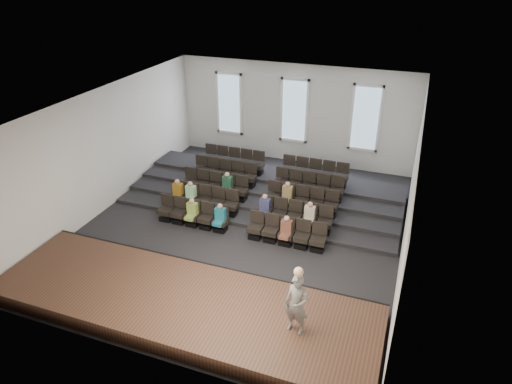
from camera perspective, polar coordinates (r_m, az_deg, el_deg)
ground at (r=18.12m, az=-1.57°, el=-4.33°), size 14.00×14.00×0.00m
ceiling at (r=16.06m, az=-1.80°, el=11.04°), size 12.00×14.00×0.02m
wall_back at (r=23.17m, az=4.82°, el=9.67°), size 12.00×0.04×5.00m
wall_front at (r=11.65m, az=-14.75°, el=-10.86°), size 12.00×0.04×5.00m
wall_left at (r=19.81m, az=-18.16°, el=5.23°), size 0.04×14.00×5.00m
wall_right at (r=15.93m, az=18.89°, el=-0.39°), size 0.04×14.00×5.00m
stage at (r=14.29m, az=-9.33°, el=-13.60°), size 11.80×3.60×0.50m
stage_lip at (r=15.48m, az=-6.18°, el=-9.63°), size 11.80×0.06×0.52m
risers at (r=20.62m, az=1.65°, el=0.50°), size 11.80×4.80×0.60m
seating_rows at (r=19.03m, az=0.10°, el=-0.29°), size 6.80×4.70×1.67m
windows at (r=23.04m, az=4.80°, el=10.10°), size 8.44×0.10×3.24m
audience at (r=18.09m, az=-2.24°, el=-1.42°), size 6.05×2.64×1.10m
speaker at (r=12.38m, az=5.13°, el=-13.81°), size 0.72×0.53×1.80m
mic_stand at (r=13.28m, az=5.09°, el=-13.19°), size 0.24×0.24×1.41m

